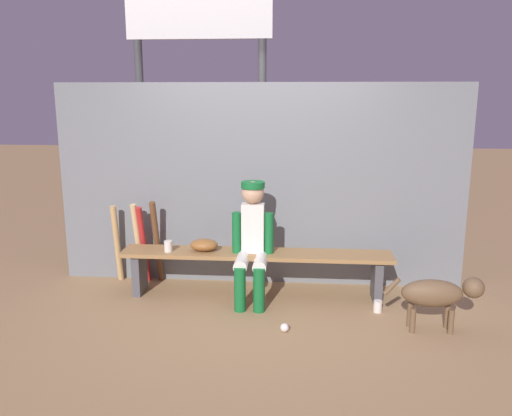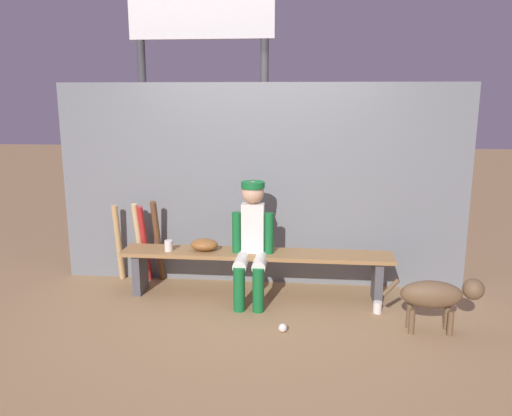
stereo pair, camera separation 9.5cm
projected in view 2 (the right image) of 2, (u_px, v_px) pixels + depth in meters
ground_plane at (256, 296)px, 5.27m from camera, size 30.00×30.00×0.00m
chainlink_fence at (260, 186)px, 5.46m from camera, size 4.29×0.03×2.12m
dugout_bench at (256, 261)px, 5.20m from camera, size 2.70×0.36×0.46m
player_seated at (252, 238)px, 5.03m from camera, size 0.41×0.55×1.18m
baseball_glove at (204, 245)px, 5.21m from camera, size 0.28×0.20×0.12m
bat_wood_dark at (158, 241)px, 5.56m from camera, size 0.08×0.26×0.92m
bat_aluminum_red at (145, 244)px, 5.57m from camera, size 0.09×0.25×0.86m
bat_wood_natural at (140, 242)px, 5.58m from camera, size 0.09×0.24×0.89m
bat_wood_tan at (119, 243)px, 5.63m from camera, size 0.08×0.17×0.85m
baseball at (283, 328)px, 4.47m from camera, size 0.07×0.07×0.07m
cup_on_ground at (377, 307)px, 4.85m from camera, size 0.08×0.08×0.11m
cup_on_bench at (169, 246)px, 5.20m from camera, size 0.08×0.08×0.11m
scoreboard at (206, 38)px, 6.11m from camera, size 2.00×0.27×3.80m
dog at (438, 295)px, 4.41m from camera, size 0.84×0.20×0.49m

